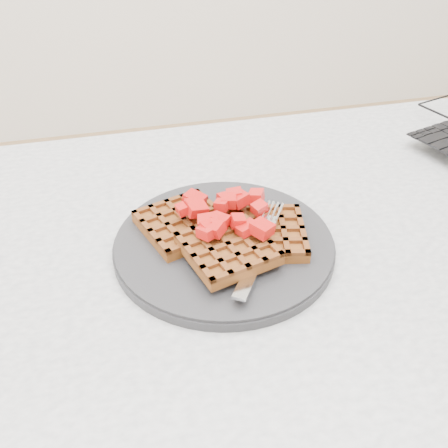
% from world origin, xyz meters
% --- Properties ---
extents(table, '(1.20, 0.80, 0.75)m').
position_xyz_m(table, '(0.00, 0.00, 0.64)').
color(table, silver).
rests_on(table, ground).
extents(plate, '(0.28, 0.28, 0.02)m').
position_xyz_m(plate, '(-0.13, 0.03, 0.76)').
color(plate, '#232326').
rests_on(plate, table).
extents(waffles, '(0.22, 0.20, 0.03)m').
position_xyz_m(waffles, '(-0.13, 0.03, 0.78)').
color(waffles, brown).
rests_on(waffles, plate).
extents(strawberry_pile, '(0.15, 0.15, 0.02)m').
position_xyz_m(strawberry_pile, '(-0.13, 0.03, 0.80)').
color(strawberry_pile, '#A60001').
rests_on(strawberry_pile, waffles).
extents(fork, '(0.12, 0.17, 0.02)m').
position_xyz_m(fork, '(-0.10, -0.01, 0.77)').
color(fork, silver).
rests_on(fork, plate).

